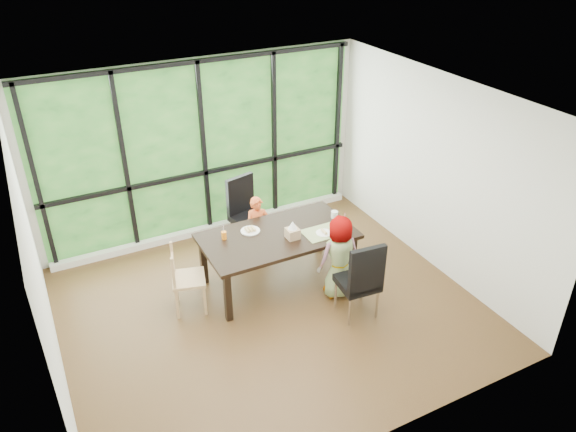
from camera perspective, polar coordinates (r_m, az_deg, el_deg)
The scene contains 23 objects.
ground at distance 7.13m, azimuth -1.89°, elevation -9.49°, with size 5.00×5.00×0.00m, color black.
back_wall at distance 8.26m, azimuth -8.86°, elevation 6.86°, with size 5.00×5.00×0.00m, color silver.
foliage_backdrop at distance 8.24m, azimuth -8.82°, elevation 6.81°, with size 4.80×0.02×2.65m, color #1C4C1D.
window_mullions at distance 8.21m, azimuth -8.72°, elevation 6.72°, with size 4.80×0.06×2.65m, color black, non-canonical shape.
window_sill at distance 8.75m, azimuth -8.00°, elevation -1.23°, with size 4.80×0.12×0.10m, color silver.
dining_table at distance 7.37m, azimuth -1.05°, elevation -4.40°, with size 1.99×1.07×0.75m, color black.
chair_window_leather at distance 8.08m, azimuth -4.09°, elevation 0.21°, with size 0.46×0.46×1.08m, color black.
chair_interior_leather at distance 6.78m, azimuth 7.25°, elevation -6.35°, with size 0.46×0.46×1.08m, color black.
chair_end_beech at distance 6.97m, azimuth -10.27°, elevation -6.43°, with size 0.42×0.40×0.90m, color tan.
child_toddler at distance 7.80m, azimuth -3.16°, elevation -1.34°, with size 0.36×0.24×0.98m, color #D25223.
child_older at distance 7.07m, azimuth 5.40°, elevation -4.25°, with size 0.56×0.36×1.15m, color gray.
placemat at distance 7.21m, azimuth 3.56°, elevation -1.72°, with size 0.50×0.36×0.01m, color tan.
plate_far at distance 7.24m, azimuth -3.93°, elevation -1.55°, with size 0.26×0.26×0.02m, color white.
plate_near at distance 7.19m, azimuth 3.75°, elevation -1.77°, with size 0.21×0.21×0.01m, color white.
orange_cup at distance 7.09m, azimuth -6.67°, elevation -2.01°, with size 0.07×0.07×0.11m, color orange.
green_cup at distance 7.25m, azimuth 5.81°, elevation -1.07°, with size 0.08×0.08×0.13m, color green.
white_mug at distance 7.54m, azimuth 4.84°, elevation 0.15°, with size 0.10×0.10×0.10m, color white.
tissue_box at distance 7.05m, azimuth 0.48°, elevation -1.81°, with size 0.16×0.16×0.14m, color tan.
crepe_rolls_far at distance 7.23m, azimuth -3.94°, elevation -1.37°, with size 0.15×0.12×0.04m, color tan, non-canonical shape.
crepe_rolls_near at distance 7.18m, azimuth 3.76°, elevation -1.61°, with size 0.05×0.12×0.04m, color tan, non-canonical shape.
straw_white at distance 7.04m, azimuth -6.71°, elevation -1.36°, with size 0.01×0.01×0.20m, color white.
straw_pink at distance 7.20m, azimuth 5.85°, elevation -0.36°, with size 0.01×0.01×0.20m, color pink.
tissue at distance 6.99m, azimuth 0.48°, elevation -0.95°, with size 0.12×0.12×0.11m, color white.
Camera 1 is at (-2.33, -5.02, 4.49)m, focal length 34.26 mm.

